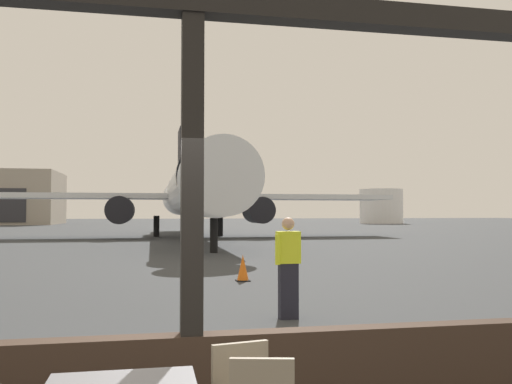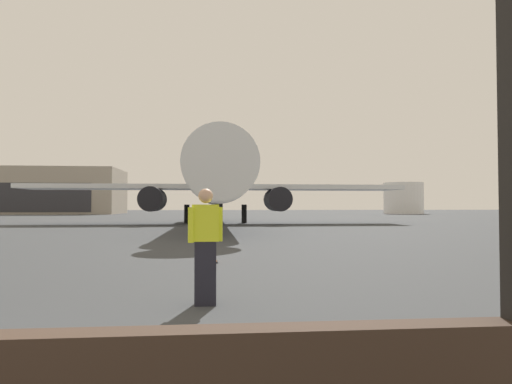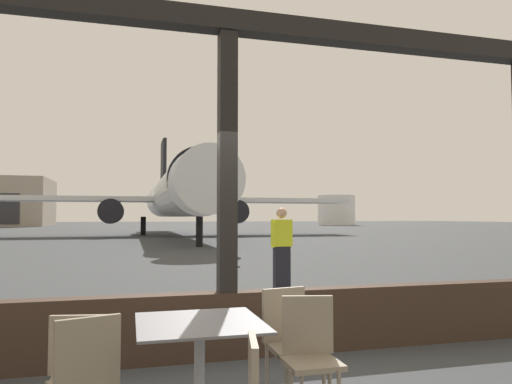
{
  "view_description": "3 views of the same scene",
  "coord_description": "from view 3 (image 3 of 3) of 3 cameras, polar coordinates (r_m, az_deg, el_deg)",
  "views": [
    {
      "loc": [
        -0.36,
        -4.91,
        1.83
      ],
      "look_at": [
        4.62,
        20.5,
        2.82
      ],
      "focal_mm": 37.4,
      "sensor_mm": 36.0,
      "label": 1
    },
    {
      "loc": [
        2.04,
        -2.88,
        1.48
      ],
      "look_at": [
        4.0,
        17.12,
        2.08
      ],
      "focal_mm": 32.15,
      "sensor_mm": 36.0,
      "label": 2
    },
    {
      "loc": [
        -1.05,
        -5.17,
        1.55
      ],
      "look_at": [
        5.18,
        18.12,
        2.83
      ],
      "focal_mm": 33.0,
      "sensor_mm": 36.0,
      "label": 3
    }
  ],
  "objects": [
    {
      "name": "ground_plane",
      "position": [
        45.21,
        -13.68,
        -4.91
      ],
      "size": [
        220.0,
        220.0,
        0.0
      ],
      "primitive_type": "plane",
      "color": "#383A3D"
    },
    {
      "name": "window_frame",
      "position": [
        5.28,
        -3.53,
        -5.46
      ],
      "size": [
        8.43,
        0.24,
        3.9
      ],
      "color": "#38281E",
      "rests_on": "ground"
    },
    {
      "name": "dining_table",
      "position": [
        3.71,
        -6.87,
        -19.53
      ],
      "size": [
        0.92,
        0.92,
        0.78
      ],
      "color": "slate",
      "rests_on": "ground"
    },
    {
      "name": "cafe_chair_window_left",
      "position": [
        3.8,
        6.49,
        -18.24
      ],
      "size": [
        0.46,
        0.46,
        0.93
      ],
      "color": "gray",
      "rests_on": "ground"
    },
    {
      "name": "cafe_chair_window_right",
      "position": [
        3.78,
        -20.28,
        -18.74
      ],
      "size": [
        0.45,
        0.45,
        0.87
      ],
      "color": "gray",
      "rests_on": "ground"
    },
    {
      "name": "cafe_chair_aisle_right",
      "position": [
        4.12,
        4.07,
        -16.9
      ],
      "size": [
        0.45,
        0.45,
        0.94
      ],
      "color": "gray",
      "rests_on": "ground"
    },
    {
      "name": "cafe_chair_side_extra",
      "position": [
        3.42,
        -20.14,
        -19.96
      ],
      "size": [
        0.48,
        0.48,
        0.92
      ],
      "color": "gray",
      "rests_on": "ground"
    },
    {
      "name": "airplane",
      "position": [
        38.0,
        -9.73,
        -0.41
      ],
      "size": [
        30.37,
        34.07,
        9.98
      ],
      "color": "silver",
      "rests_on": "ground"
    },
    {
      "name": "ground_crew_worker",
      "position": [
        9.7,
        3.13,
        -6.87
      ],
      "size": [
        0.51,
        0.32,
        1.74
      ],
      "color": "black",
      "rests_on": "ground"
    },
    {
      "name": "traffic_cone",
      "position": [
        14.68,
        -2.82,
        -7.79
      ],
      "size": [
        0.36,
        0.36,
        0.7
      ],
      "color": "orange",
      "rests_on": "ground"
    },
    {
      "name": "fuel_storage_tank",
      "position": [
        90.39,
        9.72,
        -2.19
      ],
      "size": [
        6.98,
        6.98,
        5.61
      ],
      "primitive_type": "cylinder",
      "color": "white",
      "rests_on": "ground"
    }
  ]
}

